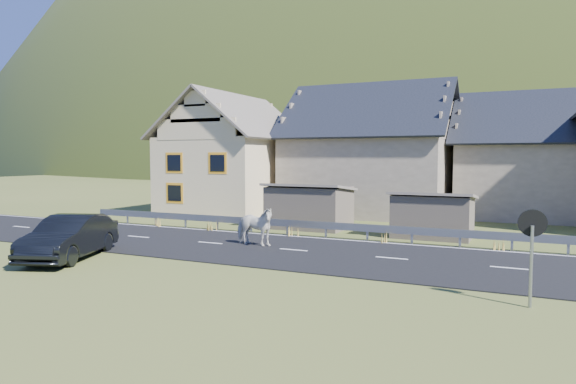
% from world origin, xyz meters
% --- Properties ---
extents(ground, '(160.00, 160.00, 0.00)m').
position_xyz_m(ground, '(0.00, 0.00, 0.00)').
color(ground, '#3C4A1F').
rests_on(ground, ground).
extents(road, '(60.00, 7.00, 0.04)m').
position_xyz_m(road, '(0.00, 0.00, 0.02)').
color(road, black).
rests_on(road, ground).
extents(lane_markings, '(60.00, 6.60, 0.01)m').
position_xyz_m(lane_markings, '(0.00, 0.00, 0.04)').
color(lane_markings, silver).
rests_on(lane_markings, road).
extents(guardrail, '(28.10, 0.09, 0.75)m').
position_xyz_m(guardrail, '(-0.00, 3.68, 0.56)').
color(guardrail, '#93969B').
rests_on(guardrail, ground).
extents(shed_left, '(4.30, 3.30, 2.40)m').
position_xyz_m(shed_left, '(-2.00, 6.50, 1.10)').
color(shed_left, '#5E5448').
rests_on(shed_left, ground).
extents(shed_right, '(3.80, 2.90, 2.20)m').
position_xyz_m(shed_right, '(4.50, 6.00, 1.00)').
color(shed_right, '#5E5448').
rests_on(shed_right, ground).
extents(house_cream, '(7.80, 9.80, 8.30)m').
position_xyz_m(house_cream, '(-10.00, 12.00, 4.36)').
color(house_cream, beige).
rests_on(house_cream, ground).
extents(house_stone_a, '(10.80, 9.80, 8.90)m').
position_xyz_m(house_stone_a, '(-1.00, 15.00, 4.63)').
color(house_stone_a, gray).
rests_on(house_stone_a, ground).
extents(house_stone_b, '(9.80, 8.80, 8.10)m').
position_xyz_m(house_stone_b, '(9.00, 17.00, 4.24)').
color(house_stone_b, gray).
rests_on(house_stone_b, ground).
extents(mountain, '(440.00, 280.00, 260.00)m').
position_xyz_m(mountain, '(5.00, 180.00, -20.00)').
color(mountain, '#2B3F11').
rests_on(mountain, ground).
extents(conifer_patch, '(76.00, 50.00, 28.00)m').
position_xyz_m(conifer_patch, '(-55.00, 110.00, 6.00)').
color(conifer_patch, black).
rests_on(conifer_patch, ground).
extents(horse, '(1.02, 2.00, 1.65)m').
position_xyz_m(horse, '(-1.93, 0.23, 0.86)').
color(horse, silver).
rests_on(horse, road).
extents(car, '(3.30, 5.17, 1.61)m').
position_xyz_m(car, '(-6.93, -4.92, 0.80)').
color(car, black).
rests_on(car, ground).
extents(traffic_mirror, '(0.69, 0.21, 2.49)m').
position_xyz_m(traffic_mirror, '(8.61, -4.50, 1.82)').
color(traffic_mirror, '#93969B').
rests_on(traffic_mirror, ground).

